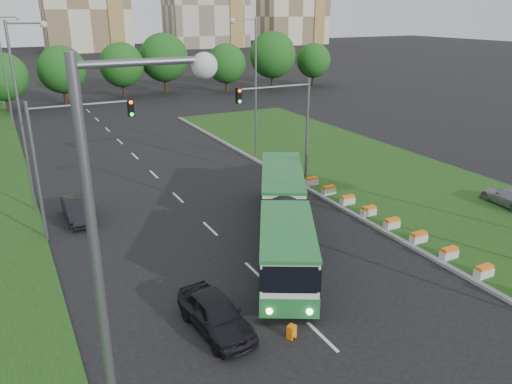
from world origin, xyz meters
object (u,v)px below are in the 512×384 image
pedestrian (264,301)px  car_median (509,197)px  shopping_trolley (292,332)px  traffic_mast_left (64,147)px  car_left_near (216,314)px  traffic_mast_median (288,118)px  articulated_bus (277,216)px  car_left_far (77,209)px

pedestrian → car_median: bearing=-94.5°
pedestrian → shopping_trolley: bearing=174.8°
car_median → pedestrian: (-20.68, -3.76, 0.05)m
traffic_mast_left → car_left_near: 13.87m
car_left_near → traffic_mast_median: bearing=44.5°
articulated_bus → traffic_mast_median: bearing=84.4°
articulated_bus → car_left_far: articulated_bus is taller
traffic_mast_median → shopping_trolley: size_ratio=13.90×
car_median → shopping_trolley: car_median is taller
traffic_mast_left → articulated_bus: size_ratio=0.49×
traffic_mast_median → car_left_far: (-14.68, 1.12, -4.64)m
car_left_near → car_left_far: size_ratio=1.04×
traffic_mast_median → car_left_far: bearing=175.7°
articulated_bus → car_left_near: (-6.35, -6.03, -0.87)m
car_median → traffic_mast_median: bearing=-34.9°
car_left_near → car_left_far: 15.02m
traffic_mast_left → shopping_trolley: traffic_mast_left is taller
traffic_mast_left → pedestrian: traffic_mast_left is taller
shopping_trolley → traffic_mast_median: bearing=35.3°
articulated_bus → shopping_trolley: 8.94m
traffic_mast_median → traffic_mast_left: bearing=-176.2°
car_median → pedestrian: pedestrian is taller
articulated_bus → car_median: 16.74m
pedestrian → shopping_trolley: size_ratio=2.77×
articulated_bus → car_left_near: 8.80m
car_left_far → shopping_trolley: car_left_far is taller
car_left_near → shopping_trolley: bearing=-42.8°
traffic_mast_left → car_left_far: 5.12m
pedestrian → shopping_trolley: (0.30, -1.78, -0.51)m
shopping_trolley → pedestrian: bearing=74.8°
traffic_mast_median → car_left_near: traffic_mast_median is taller
traffic_mast_median → car_left_near: bearing=-130.2°
traffic_mast_left → car_left_near: size_ratio=1.78×
traffic_mast_median → car_left_far: 15.44m
traffic_mast_median → pedestrian: bearing=-124.0°
car_left_near → pedestrian: 2.21m
traffic_mast_median → car_median: (11.44, -9.94, -4.60)m
car_left_near → shopping_trolley: (2.51, -1.93, -0.48)m
car_left_near → car_left_far: car_left_near is taller
articulated_bus → shopping_trolley: (-3.84, -7.96, -1.35)m
articulated_bus → car_left_far: 12.93m
traffic_mast_left → car_left_near: traffic_mast_left is taller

